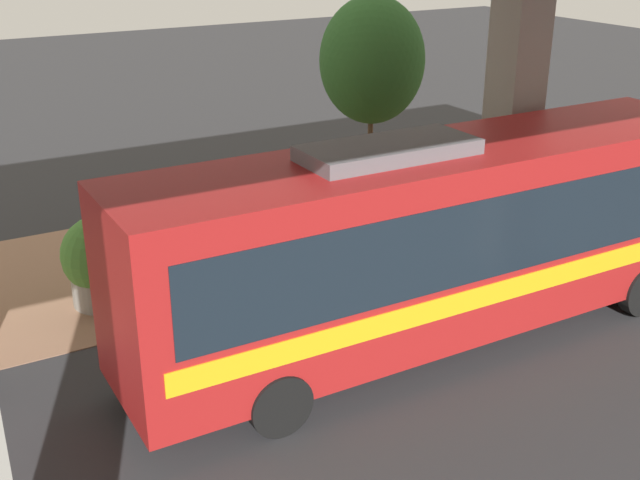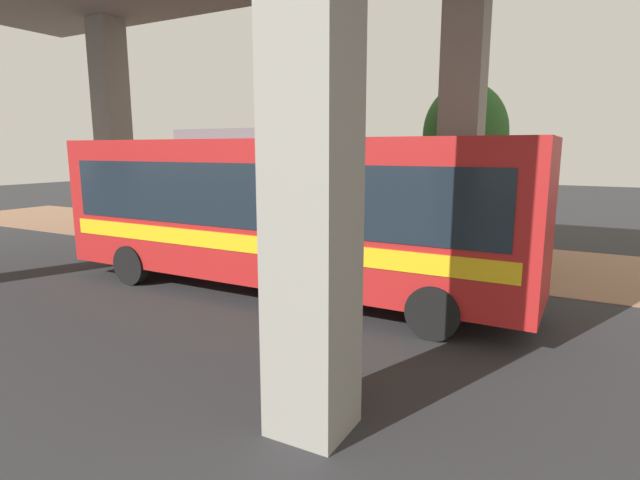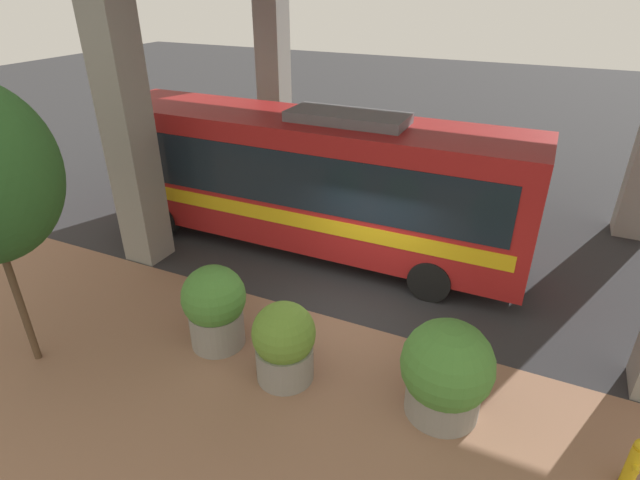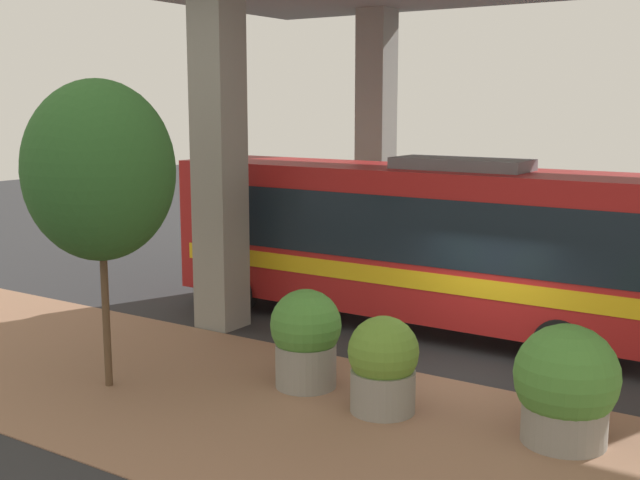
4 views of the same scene
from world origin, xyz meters
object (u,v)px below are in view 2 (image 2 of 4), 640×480
(planter_front, at_px, (235,220))
(planter_back, at_px, (352,228))
(fire_hydrant, at_px, (182,225))
(bus, at_px, (279,206))
(street_tree_near, at_px, (465,134))
(planter_middle, at_px, (309,227))

(planter_front, height_order, planter_back, planter_front)
(planter_back, bearing_deg, fire_hydrant, -91.15)
(fire_hydrant, bearing_deg, bus, 58.37)
(fire_hydrant, height_order, street_tree_near, street_tree_near)
(fire_hydrant, bearing_deg, planter_front, 84.67)
(planter_middle, bearing_deg, planter_front, -82.04)
(planter_front, bearing_deg, street_tree_near, 104.95)
(bus, xyz_separation_m, planter_middle, (-4.81, -1.95, -1.27))
(fire_hydrant, bearing_deg, planter_back, 88.85)
(fire_hydrant, xyz_separation_m, planter_back, (0.15, 7.34, 0.44))
(bus, xyz_separation_m, planter_front, (-4.41, -4.78, -1.19))
(bus, bearing_deg, planter_middle, -157.93)
(fire_hydrant, bearing_deg, planter_middle, 91.37)
(planter_front, xyz_separation_m, planter_middle, (-0.40, 2.83, -0.09))
(bus, relative_size, planter_front, 6.34)
(planter_back, bearing_deg, bus, 3.08)
(fire_hydrant, xyz_separation_m, planter_middle, (-0.13, 5.64, 0.33))
(fire_hydrant, distance_m, planter_back, 7.36)
(bus, bearing_deg, planter_back, -176.92)
(bus, relative_size, planter_middle, 7.15)
(planter_back, xyz_separation_m, street_tree_near, (-1.89, 2.97, 2.94))
(planter_middle, distance_m, planter_back, 1.73)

